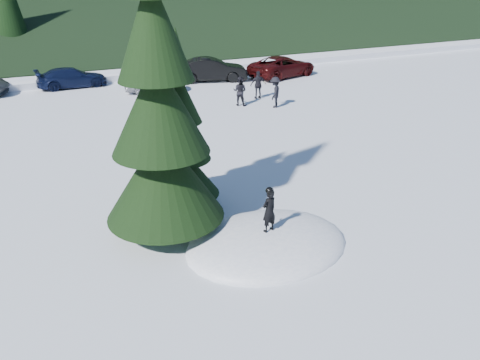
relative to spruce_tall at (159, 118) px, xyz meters
name	(u,v)px	position (x,y,z in m)	size (l,w,h in m)	color
ground	(267,245)	(2.20, -1.80, -3.32)	(200.00, 200.00, 0.00)	white
snow_mound	(267,245)	(2.20, -1.80, -3.32)	(4.48, 3.52, 0.96)	white
spruce_tall	(159,118)	(0.00, 0.00, 0.00)	(3.20, 3.20, 8.60)	black
spruce_short	(181,142)	(1.00, 1.40, -1.22)	(2.20, 2.20, 5.37)	black
child_skier	(269,211)	(2.19, -1.87, -2.24)	(0.43, 0.28, 1.19)	black
adult_0	(240,91)	(7.77, 11.42, -2.54)	(0.76, 0.59, 1.57)	black
adult_1	(258,85)	(9.38, 12.33, -2.53)	(0.93, 0.39, 1.58)	black
adult_2	(275,92)	(9.30, 10.26, -2.50)	(1.05, 0.61, 1.63)	black
car_3	(72,78)	(0.14, 19.95, -2.71)	(1.72, 4.23, 1.23)	black
car_4	(155,82)	(4.50, 16.51, -2.70)	(1.46, 3.62, 1.23)	#96989F
car_5	(212,70)	(8.77, 17.82, -2.56)	(1.62, 4.64, 1.53)	black
car_6	(282,66)	(13.76, 17.04, -2.61)	(2.34, 5.09, 1.41)	#330909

